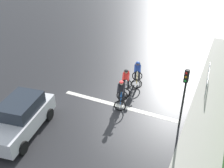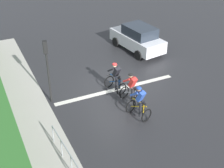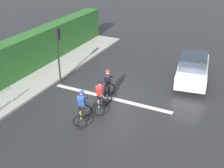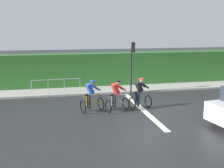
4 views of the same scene
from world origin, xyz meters
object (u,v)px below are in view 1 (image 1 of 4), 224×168
at_px(cyclist_lead, 137,73).
at_px(pedestrian_railing_kerbside, 208,75).
at_px(cyclist_second, 126,82).
at_px(cyclist_mid, 121,93).
at_px(car_white, 21,117).
at_px(traffic_light_near_crossing, 184,90).

relative_size(cyclist_lead, pedestrian_railing_kerbside, 0.54).
relative_size(cyclist_second, cyclist_mid, 1.00).
xyz_separation_m(cyclist_mid, car_white, (-3.61, -4.09, 0.08)).
distance_m(cyclist_lead, car_white, 7.60).
bearing_deg(pedestrian_railing_kerbside, cyclist_lead, -158.23).
bearing_deg(cyclist_lead, car_white, -118.47).
bearing_deg(cyclist_mid, traffic_light_near_crossing, -8.96).
distance_m(cyclist_mid, pedestrian_railing_kerbside, 5.95).
distance_m(cyclist_mid, traffic_light_near_crossing, 3.75).
relative_size(cyclist_second, traffic_light_near_crossing, 0.50).
distance_m(cyclist_mid, car_white, 5.46).
height_order(cyclist_mid, traffic_light_near_crossing, traffic_light_near_crossing).
relative_size(cyclist_second, car_white, 0.39).
height_order(cyclist_lead, cyclist_second, same).
bearing_deg(traffic_light_near_crossing, pedestrian_railing_kerbside, 81.29).
bearing_deg(pedestrian_railing_kerbside, cyclist_second, -146.47).
bearing_deg(traffic_light_near_crossing, car_white, -153.23).
bearing_deg(cyclist_lead, pedestrian_railing_kerbside, 21.77).
xyz_separation_m(traffic_light_near_crossing, pedestrian_railing_kerbside, (0.73, 4.79, -1.45)).
bearing_deg(cyclist_second, car_white, -121.83).
height_order(cyclist_second, pedestrian_railing_kerbside, cyclist_second).
relative_size(cyclist_mid, traffic_light_near_crossing, 0.50).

